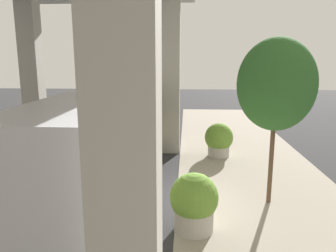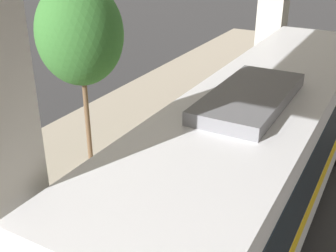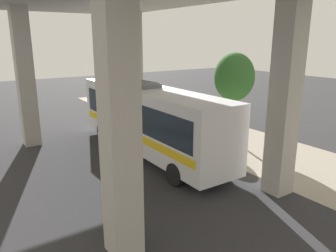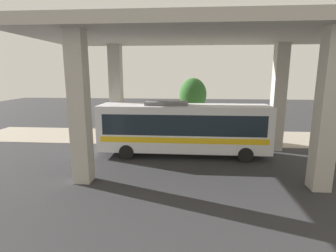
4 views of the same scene
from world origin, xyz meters
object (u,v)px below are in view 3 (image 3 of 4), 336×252
at_px(fire_hydrant, 208,141).
at_px(street_tree_near, 234,77).
at_px(planter_front, 223,142).
at_px(bus, 149,117).
at_px(planter_middle, 170,114).

relative_size(fire_hydrant, street_tree_near, 0.18).
xyz_separation_m(planter_front, street_tree_near, (-2.53, -1.95, 3.08)).
bearing_deg(street_tree_near, fire_hydrant, 13.18).
xyz_separation_m(bus, fire_hydrant, (-3.09, 1.28, -1.59)).
height_order(fire_hydrant, planter_front, planter_front).
distance_m(bus, planter_middle, 6.31).
xyz_separation_m(planter_front, planter_middle, (-1.35, -7.08, -0.00)).
relative_size(bus, planter_front, 7.06).
bearing_deg(fire_hydrant, street_tree_near, -166.82).
bearing_deg(fire_hydrant, planter_front, 85.38).
distance_m(bus, planter_front, 4.18).
distance_m(fire_hydrant, street_tree_near, 4.23).
bearing_deg(planter_front, street_tree_near, -142.35).
xyz_separation_m(bus, planter_middle, (-4.32, -4.42, -1.25)).
relative_size(bus, street_tree_near, 2.19).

